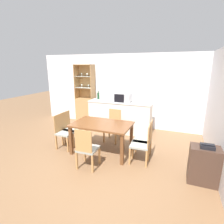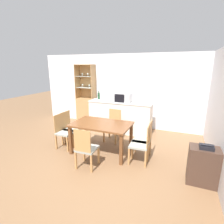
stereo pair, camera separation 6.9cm
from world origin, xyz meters
name	(u,v)px [view 2 (the right image)]	position (x,y,z in m)	size (l,w,h in m)	color
ground_plane	(93,159)	(0.00, 0.00, 0.00)	(18.00, 18.00, 0.00)	brown
wall_back	(127,91)	(0.00, 2.63, 1.27)	(6.80, 0.06, 2.55)	silver
kitchen_counter	(120,117)	(-0.03, 1.95, 0.51)	(2.08, 0.54, 1.02)	silver
display_cabinet	(86,106)	(-1.57, 2.42, 0.64)	(0.70, 0.37, 2.19)	tan
dining_table	(101,127)	(0.03, 0.41, 0.67)	(1.44, 0.90, 0.77)	brown
dining_chair_side_right_far	(144,140)	(1.07, 0.55, 0.45)	(0.41, 0.41, 0.92)	#999E93
dining_chair_head_near	(86,148)	(0.03, -0.36, 0.45)	(0.42, 0.42, 0.92)	#999E93
dining_chair_side_right_near	(141,144)	(1.07, 0.28, 0.45)	(0.42, 0.42, 0.92)	#999E93
dining_chair_head_far	(113,126)	(0.03, 1.18, 0.45)	(0.43, 0.43, 0.92)	#999E93
dining_chair_side_left_near	(64,131)	(-1.02, 0.28, 0.45)	(0.41, 0.41, 0.92)	#999E93
dining_chair_side_left_far	(70,128)	(-1.02, 0.55, 0.45)	(0.43, 0.43, 0.92)	#999E93
microwave	(123,97)	(0.09, 1.94, 1.17)	(0.50, 0.40, 0.29)	#B7BABF
wine_bottle	(99,96)	(-0.87, 2.09, 1.14)	(0.07, 0.07, 0.28)	#193D23
side_cabinet	(203,166)	(2.29, 0.00, 0.36)	(0.52, 0.36, 0.72)	#422D23
telephone	(207,147)	(2.30, -0.03, 0.75)	(0.24, 0.17, 0.10)	black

